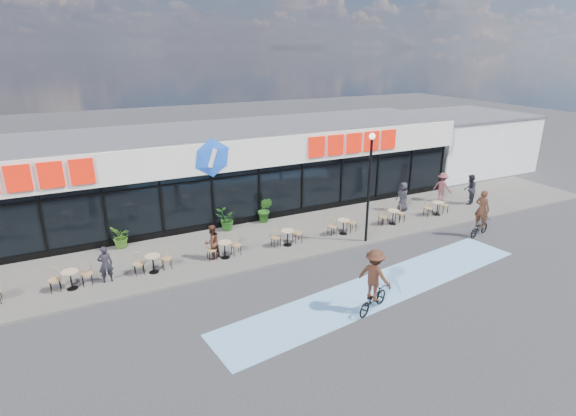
{
  "coord_description": "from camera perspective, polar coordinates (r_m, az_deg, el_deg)",
  "views": [
    {
      "loc": [
        -5.92,
        -13.55,
        8.69
      ],
      "look_at": [
        2.44,
        3.5,
        1.91
      ],
      "focal_mm": 28.0,
      "sensor_mm": 36.0,
      "label": 1
    }
  ],
  "objects": [
    {
      "name": "potted_plant_mid",
      "position": [
        23.27,
        -2.94,
        -0.23
      ],
      "size": [
        0.97,
        0.95,
        1.38
      ],
      "primitive_type": "imported",
      "rotation": [
        0.0,
        0.0,
        5.58
      ],
      "color": "#205017",
      "rests_on": "sidewalk"
    },
    {
      "name": "lamp_post",
      "position": [
        20.55,
        10.3,
        3.65
      ],
      "size": [
        0.28,
        0.28,
        5.11
      ],
      "color": "black",
      "rests_on": "sidewalk"
    },
    {
      "name": "bistro_set_8",
      "position": [
        25.73,
        18.32,
        0.19
      ],
      "size": [
        1.54,
        0.62,
        0.9
      ],
      "color": "tan",
      "rests_on": "sidewalk"
    },
    {
      "name": "neighbour_building",
      "position": [
        36.67,
        20.84,
        7.96
      ],
      "size": [
        9.2,
        7.2,
        4.11
      ],
      "color": "silver",
      "rests_on": "ground"
    },
    {
      "name": "bistro_set_3",
      "position": [
        19.09,
        -16.81,
        -6.48
      ],
      "size": [
        1.54,
        0.62,
        0.9
      ],
      "color": "tan",
      "rests_on": "sidewalk"
    },
    {
      "name": "pedestrian_b",
      "position": [
        28.1,
        18.99,
        2.56
      ],
      "size": [
        0.96,
        1.24,
        1.7
      ],
      "primitive_type": "imported",
      "rotation": [
        0.0,
        0.0,
        1.91
      ],
      "color": "brown",
      "rests_on": "sidewalk"
    },
    {
      "name": "building",
      "position": [
        25.03,
        -11.6,
        4.54
      ],
      "size": [
        30.6,
        6.57,
        4.75
      ],
      "color": "black",
      "rests_on": "ground"
    },
    {
      "name": "bistro_set_6",
      "position": [
        22.1,
        6.91,
        -2.1
      ],
      "size": [
        1.54,
        0.62,
        0.9
      ],
      "color": "tan",
      "rests_on": "sidewalk"
    },
    {
      "name": "cyclist_b",
      "position": [
        23.68,
        23.25,
        -1.36
      ],
      "size": [
        1.7,
        0.98,
        2.34
      ],
      "color": "black",
      "rests_on": "ground"
    },
    {
      "name": "pedestrian_c",
      "position": [
        28.04,
        22.08,
        2.2
      ],
      "size": [
        1.07,
        1.01,
        1.75
      ],
      "primitive_type": "imported",
      "rotation": [
        0.0,
        0.0,
        3.69
      ],
      "color": "black",
      "rests_on": "sidewalk"
    },
    {
      "name": "bistro_set_2",
      "position": [
        18.97,
        -25.88,
        -7.88
      ],
      "size": [
        1.54,
        0.62,
        0.9
      ],
      "color": "tan",
      "rests_on": "sidewalk"
    },
    {
      "name": "patron_left",
      "position": [
        18.76,
        -22.18,
        -6.64
      ],
      "size": [
        0.56,
        0.38,
        1.49
      ],
      "primitive_type": "imported",
      "rotation": [
        0.0,
        0.0,
        3.19
      ],
      "color": "black",
      "rests_on": "sidewalk"
    },
    {
      "name": "ground",
      "position": [
        17.15,
        -2.2,
        -10.82
      ],
      "size": [
        120.0,
        120.0,
        0.0
      ],
      "primitive_type": "plane",
      "color": "#28282B",
      "rests_on": "ground"
    },
    {
      "name": "bistro_set_7",
      "position": [
        23.79,
        13.05,
        -0.88
      ],
      "size": [
        1.54,
        0.62,
        0.9
      ],
      "color": "tan",
      "rests_on": "sidewalk"
    },
    {
      "name": "sidewalk",
      "position": [
        20.87,
        -7.26,
        -4.99
      ],
      "size": [
        44.0,
        5.0,
        0.1
      ],
      "primitive_type": "cube",
      "color": "#535049",
      "rests_on": "ground"
    },
    {
      "name": "pedestrian_a",
      "position": [
        25.7,
        14.35,
        1.41
      ],
      "size": [
        0.53,
        0.81,
        1.64
      ],
      "primitive_type": "imported",
      "rotation": [
        0.0,
        0.0,
        -1.58
      ],
      "color": "black",
      "rests_on": "sidewalk"
    },
    {
      "name": "bistro_set_5",
      "position": [
        20.71,
        -0.16,
        -3.48
      ],
      "size": [
        1.54,
        0.62,
        0.9
      ],
      "color": "tan",
      "rests_on": "sidewalk"
    },
    {
      "name": "bike_lane",
      "position": [
        17.86,
        11.82,
        -9.91
      ],
      "size": [
        14.17,
        4.13,
        0.01
      ],
      "primitive_type": "cube",
      "rotation": [
        0.0,
        0.0,
        0.14
      ],
      "color": "#699AC6",
      "rests_on": "ground"
    },
    {
      "name": "potted_plant_left",
      "position": [
        21.69,
        -20.47,
        -3.5
      ],
      "size": [
        0.86,
        0.98,
        1.05
      ],
      "primitive_type": "imported",
      "rotation": [
        0.0,
        0.0,
        4.67
      ],
      "color": "#315819",
      "rests_on": "sidewalk"
    },
    {
      "name": "patron_right",
      "position": [
        19.53,
        -9.64,
        -4.27
      ],
      "size": [
        0.91,
        0.83,
        1.53
      ],
      "primitive_type": "imported",
      "rotation": [
        0.0,
        0.0,
        3.55
      ],
      "color": "#452418",
      "rests_on": "sidewalk"
    },
    {
      "name": "bistro_set_4",
      "position": [
        19.69,
        -8.13,
        -4.97
      ],
      "size": [
        1.54,
        0.62,
        0.9
      ],
      "color": "tan",
      "rests_on": "sidewalk"
    },
    {
      "name": "cyclist_a",
      "position": [
        15.9,
        10.86,
        -9.44
      ],
      "size": [
        1.79,
        1.4,
        2.34
      ],
      "color": "black",
      "rests_on": "ground"
    },
    {
      "name": "potted_plant_right",
      "position": [
        22.5,
        -7.86,
        -1.53
      ],
      "size": [
        1.05,
        0.93,
        1.07
      ],
      "primitive_type": "imported",
      "rotation": [
        0.0,
        0.0,
        3.04
      ],
      "color": "#1A4513",
      "rests_on": "sidewalk"
    }
  ]
}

